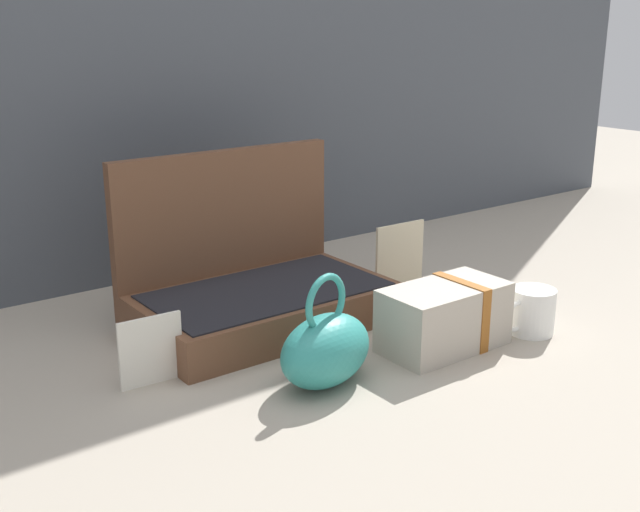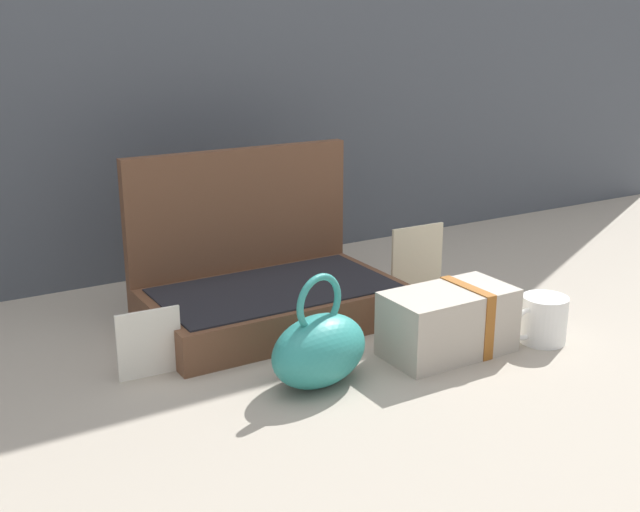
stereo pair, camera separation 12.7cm
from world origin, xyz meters
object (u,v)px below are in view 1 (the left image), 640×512
at_px(open_suitcase, 255,286).
at_px(teal_pouch_handbag, 326,349).
at_px(cream_toiletry_bag, 445,317).
at_px(info_card_left, 151,351).
at_px(coffee_mug, 532,311).
at_px(poster_card_right, 400,258).

distance_m(open_suitcase, teal_pouch_handbag, 0.30).
bearing_deg(cream_toiletry_bag, info_card_left, 159.66).
distance_m(cream_toiletry_bag, info_card_left, 0.50).
relative_size(cream_toiletry_bag, info_card_left, 2.00).
bearing_deg(cream_toiletry_bag, teal_pouch_handbag, 177.68).
xyz_separation_m(coffee_mug, info_card_left, (-0.64, 0.23, 0.01)).
xyz_separation_m(open_suitcase, poster_card_right, (0.33, -0.04, 0.00)).
bearing_deg(teal_pouch_handbag, cream_toiletry_bag, -2.32).
xyz_separation_m(teal_pouch_handbag, poster_card_right, (0.38, 0.25, 0.01)).
xyz_separation_m(teal_pouch_handbag, info_card_left, (-0.22, 0.16, -0.00)).
bearing_deg(info_card_left, cream_toiletry_bag, -17.10).
height_order(cream_toiletry_bag, poster_card_right, poster_card_right).
relative_size(teal_pouch_handbag, poster_card_right, 1.33).
relative_size(coffee_mug, poster_card_right, 0.77).
bearing_deg(teal_pouch_handbag, coffee_mug, -8.11).
bearing_deg(cream_toiletry_bag, open_suitcase, 123.23).
xyz_separation_m(open_suitcase, coffee_mug, (0.37, -0.35, -0.03)).
relative_size(open_suitcase, cream_toiletry_bag, 2.08).
bearing_deg(open_suitcase, poster_card_right, -7.51).
xyz_separation_m(coffee_mug, poster_card_right, (-0.04, 0.31, 0.03)).
distance_m(info_card_left, poster_card_right, 0.61).
bearing_deg(open_suitcase, info_card_left, -154.76).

